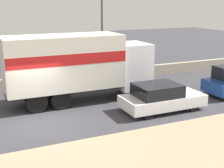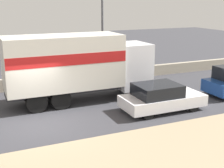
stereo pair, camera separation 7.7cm
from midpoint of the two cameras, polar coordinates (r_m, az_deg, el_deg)
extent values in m
plane|color=#38383D|center=(14.37, -12.84, -7.19)|extent=(80.00, 80.00, 0.00)
cube|color=#A39984|center=(20.01, -16.43, 0.03)|extent=(60.00, 0.35, 0.76)
cylinder|color=#4C4C51|center=(19.90, -1.92, 7.77)|extent=(0.14, 0.14, 5.68)
cube|color=silver|center=(17.99, 3.30, 3.43)|extent=(1.83, 2.17, 2.55)
cube|color=black|center=(18.31, 5.83, 5.21)|extent=(0.06, 1.84, 1.12)
cube|color=#2D2D33|center=(16.83, -8.79, -1.02)|extent=(6.06, 1.31, 0.25)
cube|color=silver|center=(16.48, -9.00, 4.02)|extent=(6.06, 2.38, 2.76)
cube|color=red|center=(16.42, -9.04, 5.05)|extent=(6.03, 2.40, 0.55)
cylinder|color=black|center=(19.06, 1.99, 0.34)|extent=(1.03, 0.28, 1.03)
cylinder|color=black|center=(17.49, 4.61, -1.04)|extent=(1.03, 0.28, 1.03)
cylinder|color=black|center=(17.42, -14.86, -1.58)|extent=(1.03, 0.28, 1.03)
cylinder|color=black|center=(15.70, -13.73, -3.33)|extent=(1.03, 0.28, 1.03)
cylinder|color=black|center=(17.64, -10.98, -1.14)|extent=(1.03, 0.28, 1.03)
cylinder|color=black|center=(15.94, -9.45, -2.82)|extent=(1.03, 0.28, 1.03)
cube|color=silver|center=(15.81, 9.09, -2.99)|extent=(4.15, 1.86, 0.56)
cube|color=black|center=(15.46, 8.14, -1.10)|extent=(2.16, 1.72, 0.60)
cylinder|color=black|center=(17.20, 11.19, -2.32)|extent=(0.60, 0.20, 0.60)
cylinder|color=black|center=(15.98, 14.53, -3.87)|extent=(0.60, 0.20, 0.60)
cylinder|color=black|center=(15.91, 3.57, -3.48)|extent=(0.60, 0.20, 0.60)
cylinder|color=black|center=(14.57, 6.53, -5.32)|extent=(0.60, 0.20, 0.60)
cylinder|color=black|center=(19.50, 17.72, -0.66)|extent=(0.63, 0.20, 0.63)
camera|label=1|loc=(0.04, -90.14, -0.04)|focal=50.00mm
camera|label=2|loc=(0.04, 89.86, 0.04)|focal=50.00mm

